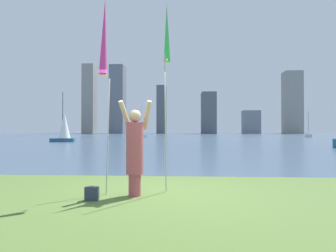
% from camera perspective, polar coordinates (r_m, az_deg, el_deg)
% --- Properties ---
extents(ground, '(120.00, 138.00, 0.12)m').
position_cam_1_polar(ground, '(57.27, 2.66, -2.09)').
color(ground, '#4C662D').
extents(person, '(0.71, 0.52, 1.93)m').
position_cam_1_polar(person, '(6.06, -6.35, -4.30)').
color(person, '#B24C59').
rests_on(person, ground).
extents(kite_flag_left, '(0.16, 0.61, 3.99)m').
position_cam_1_polar(kite_flag_left, '(6.34, -12.09, 15.90)').
color(kite_flag_left, '#B2B2B7').
rests_on(kite_flag_left, ground).
extents(kite_flag_right, '(0.16, 0.92, 4.16)m').
position_cam_1_polar(kite_flag_right, '(7.00, -0.22, 16.68)').
color(kite_flag_right, '#B2B2B7').
rests_on(kite_flag_right, ground).
extents(bag, '(0.25, 0.13, 0.26)m').
position_cam_1_polar(bag, '(5.91, -14.34, -12.37)').
color(bag, '#33384C').
rests_on(bag, ground).
extents(sailboat_1, '(1.10, 2.27, 4.57)m').
position_cam_1_polar(sailboat_1, '(58.81, 25.22, -1.57)').
color(sailboat_1, silver).
rests_on(sailboat_1, ground).
extents(sailboat_2, '(2.66, 1.45, 5.45)m').
position_cam_1_polar(sailboat_2, '(34.71, -19.23, -0.31)').
color(sailboat_2, '#2D6084').
rests_on(sailboat_2, ground).
extents(sailboat_5, '(2.13, 1.67, 5.40)m').
position_cam_1_polar(sailboat_5, '(52.97, -5.15, -1.80)').
color(sailboat_5, silver).
rests_on(sailboat_5, ground).
extents(skyline_tower_0, '(4.00, 5.24, 23.93)m').
position_cam_1_polar(skyline_tower_0, '(107.91, -14.75, 4.97)').
color(skyline_tower_0, gray).
rests_on(skyline_tower_0, ground).
extents(skyline_tower_1, '(4.74, 6.19, 23.27)m').
position_cam_1_polar(skyline_tower_1, '(104.28, -9.58, 4.98)').
color(skyline_tower_1, slate).
rests_on(skyline_tower_1, ground).
extents(skyline_tower_2, '(3.08, 5.13, 16.18)m').
position_cam_1_polar(skyline_tower_2, '(101.34, -1.23, 3.12)').
color(skyline_tower_2, '#565B66').
rests_on(skyline_tower_2, ground).
extents(skyline_tower_3, '(4.64, 7.60, 13.42)m').
position_cam_1_polar(skyline_tower_3, '(98.75, 7.74, 2.42)').
color(skyline_tower_3, '#565B66').
rests_on(skyline_tower_3, ground).
extents(skyline_tower_4, '(5.81, 3.87, 7.78)m').
position_cam_1_polar(skyline_tower_4, '(104.78, 15.58, 0.72)').
color(skyline_tower_4, gray).
rests_on(skyline_tower_4, ground).
extents(skyline_tower_5, '(5.62, 5.18, 20.67)m').
position_cam_1_polar(skyline_tower_5, '(108.00, 22.64, 4.13)').
color(skyline_tower_5, gray).
rests_on(skyline_tower_5, ground).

